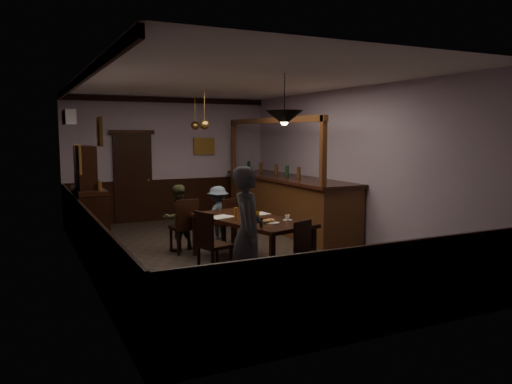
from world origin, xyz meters
TOP-DOWN VIEW (x-y plane):
  - room at (0.00, 0.00)m, footprint 5.01×8.01m
  - dining_table at (0.00, -0.69)m, footprint 1.50×2.37m
  - chair_far_left at (-0.75, 0.43)m, footprint 0.46×0.46m
  - chair_far_right at (0.14, 0.66)m, footprint 0.51×0.51m
  - chair_near at (0.31, -1.98)m, footprint 0.49×0.49m
  - chair_side at (-0.85, -1.11)m, footprint 0.53×0.53m
  - person_standing at (-0.72, -2.15)m, footprint 0.64×0.74m
  - person_seated_left at (-0.80, 0.71)m, footprint 0.70×0.62m
  - person_seated_right at (0.07, 0.92)m, footprint 0.82×0.64m
  - newspaper_left at (-0.40, -0.38)m, footprint 0.50×0.43m
  - newspaper_right at (0.27, -0.37)m, footprint 0.46×0.35m
  - napkin at (-0.02, -0.93)m, footprint 0.18×0.18m
  - saucer at (0.45, -1.13)m, footprint 0.15×0.15m
  - coffee_cup at (0.46, -1.11)m, footprint 0.10×0.10m
  - pastry_plate at (0.11, -1.25)m, footprint 0.22×0.22m
  - pastry_ring_a at (0.03, -1.21)m, footprint 0.13×0.13m
  - pastry_ring_b at (0.13, -1.17)m, footprint 0.13×0.13m
  - soda_can at (0.08, -0.81)m, footprint 0.07×0.07m
  - beer_glass at (-0.27, -0.74)m, footprint 0.06×0.06m
  - water_glass at (0.09, -0.65)m, footprint 0.06×0.06m
  - pepper_mill at (-0.18, -1.46)m, footprint 0.04×0.04m
  - sideboard at (-2.21, 1.67)m, footprint 0.51×1.43m
  - bar_counter at (1.99, 1.62)m, footprint 1.02×4.39m
  - door_back at (-0.90, 3.95)m, footprint 0.90×0.06m
  - ac_unit at (-2.38, 2.90)m, footprint 0.20×0.85m
  - picture_left_small at (-2.46, -1.60)m, footprint 0.04×0.28m
  - picture_left_large at (-2.46, 0.80)m, footprint 0.04×0.62m
  - picture_back at (0.90, 3.96)m, footprint 0.55×0.04m
  - pendant_iron at (0.19, -1.47)m, footprint 0.56×0.56m
  - pendant_brass_mid at (0.10, 1.70)m, footprint 0.20×0.20m
  - pendant_brass_far at (0.30, 2.88)m, footprint 0.20×0.20m

SIDE VIEW (x-z plane):
  - chair_near at x=0.31m, z-range 0.04..0.92m
  - chair_far_right at x=0.14m, z-range 0.04..0.96m
  - chair_far_left at x=-0.75m, z-range 0.05..1.03m
  - chair_side at x=-0.85m, z-range 0.05..1.03m
  - person_seated_right at x=0.07m, z-range 0.00..1.12m
  - person_seated_left at x=-0.80m, z-range 0.00..1.20m
  - bar_counter at x=1.99m, z-range -0.61..1.85m
  - dining_table at x=0.00m, z-range 0.31..1.06m
  - napkin at x=-0.02m, z-range 0.75..0.75m
  - newspaper_left at x=-0.40m, z-range 0.75..0.76m
  - newspaper_right at x=0.27m, z-range 0.75..0.76m
  - saucer at x=0.45m, z-range 0.75..0.76m
  - pastry_plate at x=0.11m, z-range 0.75..0.76m
  - sideboard at x=-2.21m, z-range -0.19..1.71m
  - pastry_ring_a at x=0.03m, z-range 0.77..0.81m
  - pastry_ring_b at x=0.13m, z-range 0.77..0.81m
  - coffee_cup at x=0.46m, z-range 0.76..0.84m
  - soda_can at x=0.08m, z-range 0.75..0.87m
  - pepper_mill at x=-0.18m, z-range 0.75..0.89m
  - water_glass at x=0.09m, z-range 0.75..0.90m
  - beer_glass at x=-0.27m, z-range 0.75..0.95m
  - person_standing at x=-0.72m, z-range 0.00..1.71m
  - door_back at x=-0.90m, z-range 0.00..2.10m
  - room at x=0.00m, z-range -0.01..3.01m
  - picture_left_large at x=-2.46m, z-range 1.46..1.94m
  - picture_back at x=0.90m, z-range 1.59..2.01m
  - picture_left_small at x=-2.46m, z-range 1.97..2.33m
  - pendant_brass_mid at x=0.10m, z-range 1.89..2.70m
  - pendant_brass_far at x=0.30m, z-range 1.89..2.70m
  - pendant_iron at x=0.19m, z-range 1.97..2.73m
  - ac_unit at x=-2.38m, z-range 2.30..2.60m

